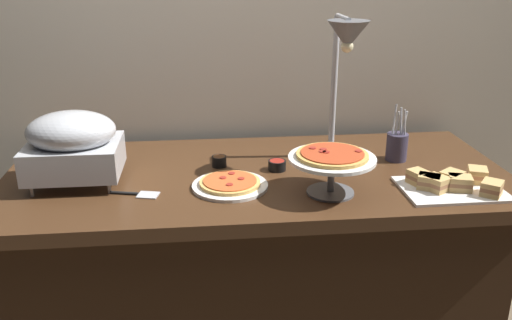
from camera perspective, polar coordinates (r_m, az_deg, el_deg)
name	(u,v)px	position (r m, az deg, el deg)	size (l,w,h in m)	color
back_wall	(246,37)	(2.42, -1.12, 12.90)	(4.40, 0.04, 2.40)	beige
buffet_table	(257,258)	(2.22, 0.15, -10.32)	(1.90, 0.84, 0.76)	#422816
chafing_dish	(73,144)	(2.01, -18.78, 1.62)	(0.32, 0.26, 0.27)	#B7BABF
heat_lamp	(345,52)	(2.01, 9.33, 11.20)	(0.15, 0.30, 0.57)	#B7BABF
pizza_plate_front	(230,184)	(1.91, -2.76, -2.57)	(0.27, 0.27, 0.03)	white
pizza_plate_center	(332,161)	(1.84, 8.02, -0.09)	(0.30, 0.30, 0.15)	#595B60
sandwich_platter	(452,184)	(2.01, 20.01, -2.37)	(0.35, 0.25, 0.06)	white
sauce_cup_near	(277,165)	(2.07, 2.24, -0.52)	(0.07, 0.07, 0.04)	black
sauce_cup_far	(219,161)	(2.10, -3.92, -0.10)	(0.06, 0.06, 0.04)	black
utensil_holder	(397,146)	(2.23, 14.66, 1.46)	(0.08, 0.08, 0.23)	#383347
serving_spatula	(137,194)	(1.90, -12.50, -3.54)	(0.17, 0.07, 0.01)	#B7BABF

